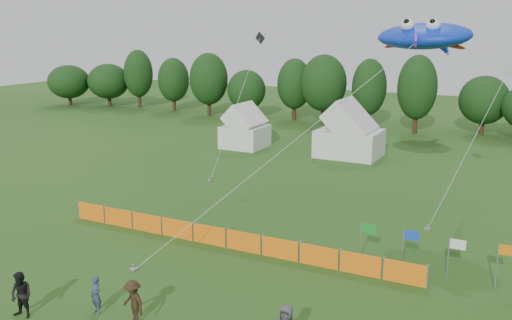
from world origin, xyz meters
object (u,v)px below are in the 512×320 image
at_px(tent_left, 245,130).
at_px(spectator_b, 21,295).
at_px(tent_right, 349,135).
at_px(barrier_fence, 226,238).
at_px(spectator_a, 96,295).
at_px(spectator_c, 133,302).
at_px(stingray_kite, 426,36).

bearing_deg(tent_left, spectator_b, -76.78).
bearing_deg(tent_right, barrier_fence, -87.20).
bearing_deg(spectator_a, tent_left, 123.35).
xyz_separation_m(tent_right, spectator_a, (0.04, -31.00, -1.12)).
bearing_deg(spectator_c, spectator_b, -141.82).
distance_m(tent_left, tent_right, 9.77).
bearing_deg(tent_right, tent_left, -175.16).
bearing_deg(spectator_b, tent_right, 77.90).
bearing_deg(barrier_fence, stingray_kite, 57.04).
relative_size(barrier_fence, stingray_kite, 0.89).
xyz_separation_m(tent_left, barrier_fence, (10.85, -21.98, -1.16)).
bearing_deg(tent_right, spectator_b, -94.02).
bearing_deg(tent_right, spectator_a, -89.93).
bearing_deg(spectator_b, tent_left, 95.13).
height_order(barrier_fence, spectator_b, spectator_b).
xyz_separation_m(tent_left, spectator_c, (11.57, -30.12, -0.79)).
relative_size(tent_left, spectator_c, 2.13).
xyz_separation_m(spectator_a, stingray_kite, (8.14, 19.09, 9.61)).
relative_size(tent_left, stingray_kite, 0.17).
relative_size(barrier_fence, spectator_b, 10.83).
bearing_deg(spectator_c, tent_left, 127.99).
xyz_separation_m(tent_left, spectator_a, (9.78, -30.18, -0.88)).
bearing_deg(spectator_b, barrier_fence, 62.66).
distance_m(barrier_fence, spectator_b, 10.32).
distance_m(tent_right, spectator_b, 32.64).
distance_m(spectator_a, spectator_b, 2.79).
relative_size(tent_right, spectator_a, 3.42).
bearing_deg(stingray_kite, tent_left, 148.25).
bearing_deg(barrier_fence, tent_right, 92.80).
height_order(tent_right, spectator_b, tent_right).
xyz_separation_m(barrier_fence, stingray_kite, (7.07, 10.90, 9.89)).
distance_m(tent_right, barrier_fence, 22.88).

